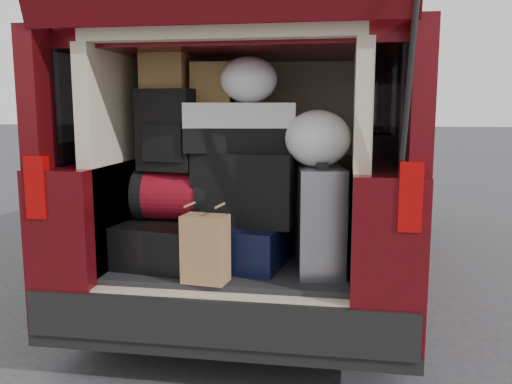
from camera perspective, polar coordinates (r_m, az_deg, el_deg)
ground at (r=3.07m, az=-2.72°, el=-18.12°), size 80.00×80.00×0.00m
minivan at (r=4.59m, az=2.05°, el=2.81°), size 1.90×5.35×2.77m
load_floor at (r=3.21m, az=-1.71°, el=-11.55°), size 1.24×1.05×0.55m
black_hardshell at (r=3.06m, az=-9.13°, el=-5.06°), size 0.50×0.63×0.23m
navy_hardshell at (r=2.97m, az=-0.99°, el=-5.39°), size 0.49×0.57×0.22m
silver_roller at (r=2.79m, az=6.69°, el=-3.00°), size 0.29×0.40×0.55m
kraft_bag at (r=2.65m, az=-5.34°, el=-5.97°), size 0.23×0.16×0.33m
red_duffel at (r=3.03m, az=-8.61°, el=-0.29°), size 0.43×0.29×0.28m
black_soft_case at (r=2.92m, az=-0.91°, el=0.47°), size 0.57×0.38×0.39m
backpack at (r=2.98m, az=-9.23°, el=6.46°), size 0.33×0.23×0.44m
twotone_duffel at (r=2.92m, az=-1.66°, el=6.82°), size 0.61×0.38×0.26m
grocery_sack_lower at (r=3.04m, az=-9.55°, el=12.64°), size 0.24×0.20×0.21m
grocery_sack_upper at (r=3.02m, az=-4.60°, el=11.36°), size 0.22×0.19×0.22m
plastic_bag_center at (r=2.90m, az=-0.77°, el=11.74°), size 0.34×0.32×0.24m
plastic_bag_right at (r=2.77m, az=6.51°, el=5.62°), size 0.39×0.37×0.29m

